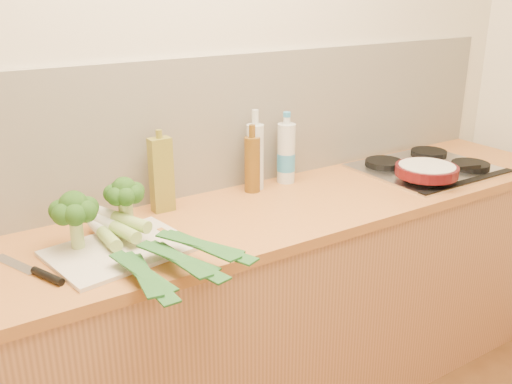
# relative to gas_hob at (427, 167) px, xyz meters

# --- Properties ---
(room_shell) EXTENTS (3.50, 3.50, 3.50)m
(room_shell) POSITION_rel_gas_hob_xyz_m (-1.02, 0.29, 0.26)
(room_shell) COLOR beige
(room_shell) RESTS_ON ground
(counter) EXTENTS (3.20, 0.62, 0.90)m
(counter) POSITION_rel_gas_hob_xyz_m (-1.02, 0.00, -0.46)
(counter) COLOR #BB7C4E
(counter) RESTS_ON ground
(gas_hob) EXTENTS (0.58, 0.50, 0.04)m
(gas_hob) POSITION_rel_gas_hob_xyz_m (0.00, 0.00, 0.00)
(gas_hob) COLOR silver
(gas_hob) RESTS_ON counter
(chopping_board) EXTENTS (0.47, 0.38, 0.01)m
(chopping_board) POSITION_rel_gas_hob_xyz_m (-1.47, -0.05, -0.01)
(chopping_board) COLOR beige
(chopping_board) RESTS_ON counter
(broccoli_left) EXTENTS (0.15, 0.15, 0.19)m
(broccoli_left) POSITION_rel_gas_hob_xyz_m (-1.58, 0.03, 0.13)
(broccoli_left) COLOR #A5BE6F
(broccoli_left) RESTS_ON chopping_board
(broccoli_right) EXTENTS (0.13, 0.14, 0.19)m
(broccoli_right) POSITION_rel_gas_hob_xyz_m (-1.40, 0.06, 0.13)
(broccoli_right) COLOR #A5BE6F
(broccoli_right) RESTS_ON chopping_board
(leek_front) EXTENTS (0.10, 0.64, 0.04)m
(leek_front) POSITION_rel_gas_hob_xyz_m (-1.49, -0.10, 0.02)
(leek_front) COLOR white
(leek_front) RESTS_ON chopping_board
(leek_mid) EXTENTS (0.20, 0.62, 0.04)m
(leek_mid) POSITION_rel_gas_hob_xyz_m (-1.42, -0.11, 0.04)
(leek_mid) COLOR white
(leek_mid) RESTS_ON chopping_board
(leek_back) EXTENTS (0.29, 0.65, 0.04)m
(leek_back) POSITION_rel_gas_hob_xyz_m (-1.38, -0.07, 0.06)
(leek_back) COLOR white
(leek_back) RESTS_ON chopping_board
(chefs_knife) EXTENTS (0.15, 0.31, 0.02)m
(chefs_knife) POSITION_rel_gas_hob_xyz_m (-1.72, -0.07, -0.01)
(chefs_knife) COLOR silver
(chefs_knife) RESTS_ON counter
(skillet) EXTENTS (0.37, 0.26, 0.04)m
(skillet) POSITION_rel_gas_hob_xyz_m (-0.15, -0.13, 0.05)
(skillet) COLOR #490C10
(skillet) RESTS_ON gas_hob
(oil_tin) EXTENTS (0.08, 0.05, 0.31)m
(oil_tin) POSITION_rel_gas_hob_xyz_m (-1.21, 0.20, 0.13)
(oil_tin) COLOR olive
(oil_tin) RESTS_ON counter
(glass_bottle) EXTENTS (0.07, 0.07, 0.33)m
(glass_bottle) POSITION_rel_gas_hob_xyz_m (-0.79, 0.22, 0.13)
(glass_bottle) COLOR silver
(glass_bottle) RESTS_ON counter
(amber_bottle) EXTENTS (0.06, 0.06, 0.28)m
(amber_bottle) POSITION_rel_gas_hob_xyz_m (-0.82, 0.20, 0.10)
(amber_bottle) COLOR brown
(amber_bottle) RESTS_ON counter
(water_bottle) EXTENTS (0.08, 0.08, 0.28)m
(water_bottle) POSITION_rel_gas_hob_xyz_m (-0.63, 0.22, 0.10)
(water_bottle) COLOR silver
(water_bottle) RESTS_ON counter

